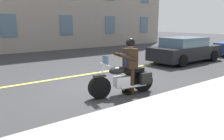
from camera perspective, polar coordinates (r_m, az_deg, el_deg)
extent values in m
plane|color=#333335|center=(7.70, -2.88, -4.47)|extent=(80.00, 80.00, 0.00)
cube|color=#E5DB4C|center=(9.38, -9.71, -1.61)|extent=(60.00, 0.16, 0.01)
cylinder|color=black|center=(6.52, -3.22, -4.53)|extent=(0.68, 0.29, 0.66)
cylinder|color=black|center=(7.28, 7.90, -2.85)|extent=(0.68, 0.29, 0.66)
cube|color=silver|center=(6.86, 2.84, -2.91)|extent=(0.59, 0.36, 0.32)
ellipsoid|color=black|center=(6.67, 1.40, -0.13)|extent=(0.59, 0.36, 0.24)
cube|color=black|center=(6.96, 5.34, 0.00)|extent=(0.73, 0.38, 0.12)
cube|color=black|center=(7.05, 8.66, -2.12)|extent=(0.41, 0.18, 0.36)
cube|color=black|center=(7.39, 6.62, -1.40)|extent=(0.41, 0.18, 0.36)
cylinder|color=silver|center=(6.45, -3.09, -2.21)|extent=(0.35, 0.10, 0.76)
cylinder|color=silver|center=(6.44, -1.84, 1.41)|extent=(0.12, 0.60, 0.04)
cube|color=black|center=(6.43, -3.26, -1.54)|extent=(0.38, 0.21, 0.06)
cylinder|color=silver|center=(6.92, 5.65, -4.18)|extent=(0.90, 0.21, 0.08)
cube|color=slate|center=(6.42, -1.68, 2.48)|extent=(0.09, 0.32, 0.28)
cylinder|color=black|center=(6.89, 5.14, -2.87)|extent=(0.14, 0.14, 0.84)
cube|color=black|center=(6.96, 4.67, -5.88)|extent=(0.27, 0.15, 0.10)
cylinder|color=black|center=(7.08, 4.08, -2.44)|extent=(0.14, 0.14, 0.84)
cube|color=black|center=(7.15, 3.62, -5.37)|extent=(0.27, 0.15, 0.10)
cube|color=black|center=(6.84, 4.70, 3.03)|extent=(0.38, 0.44, 0.60)
cube|color=navy|center=(6.76, 3.56, 2.60)|extent=(0.03, 0.07, 0.44)
cylinder|color=black|center=(6.55, 4.43, 3.17)|extent=(0.56, 0.18, 0.28)
cylinder|color=black|center=(6.92, 2.46, 3.67)|extent=(0.56, 0.18, 0.28)
sphere|color=tan|center=(6.79, 4.76, 6.62)|extent=(0.22, 0.22, 0.22)
sphere|color=black|center=(6.78, 4.77, 7.04)|extent=(0.28, 0.28, 0.28)
cylinder|color=black|center=(16.95, 25.88, 4.48)|extent=(0.64, 0.22, 0.64)
cube|color=black|center=(13.28, 18.37, 4.32)|extent=(4.60, 1.80, 0.70)
cube|color=slate|center=(13.06, 18.02, 6.66)|extent=(2.40, 1.60, 0.60)
cylinder|color=black|center=(14.98, 18.87, 4.20)|extent=(0.64, 0.22, 0.64)
cylinder|color=black|center=(14.10, 24.55, 3.32)|extent=(0.64, 0.22, 0.64)
cylinder|color=black|center=(12.71, 11.39, 3.33)|extent=(0.64, 0.22, 0.64)
cylinder|color=black|center=(11.66, 17.59, 2.24)|extent=(0.64, 0.22, 0.64)
cube|color=slate|center=(24.11, 8.23, 11.43)|extent=(1.10, 0.06, 1.60)
cube|color=slate|center=(21.22, -0.49, 11.49)|extent=(1.10, 0.06, 1.60)
cube|color=slate|center=(18.94, -11.61, 11.20)|extent=(1.10, 0.06, 1.60)
cube|color=slate|center=(17.50, -25.08, 10.29)|extent=(1.10, 0.06, 1.60)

